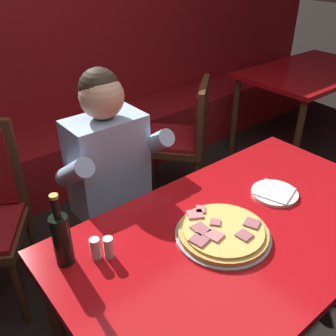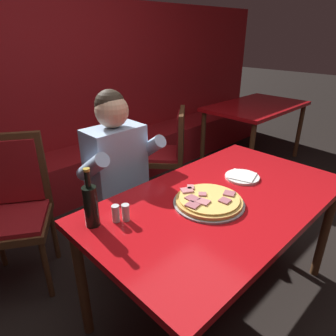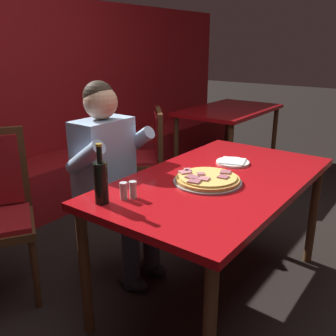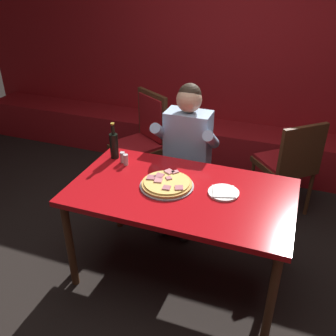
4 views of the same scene
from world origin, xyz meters
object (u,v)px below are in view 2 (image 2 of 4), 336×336
pizza (209,201)px  beer_bottle (91,205)px  plate_white_paper (242,177)px  diner_seated_blue_shirt (124,179)px  dining_chair_near_right (168,150)px  dining_chair_by_booth (13,203)px  main_dining_table (221,209)px  background_dining_table (256,112)px  shaker_parmesan (126,213)px  shaker_black_pepper (116,214)px

pizza → beer_bottle: (-0.54, 0.26, 0.09)m
plate_white_paper → diner_seated_blue_shirt: diner_seated_blue_shirt is taller
plate_white_paper → dining_chair_near_right: dining_chair_near_right is taller
diner_seated_blue_shirt → dining_chair_by_booth: bearing=142.4°
pizza → diner_seated_blue_shirt: size_ratio=0.29×
main_dining_table → diner_seated_blue_shirt: 0.67m
diner_seated_blue_shirt → dining_chair_near_right: 0.97m
dining_chair_near_right → dining_chair_by_booth: dining_chair_by_booth is taller
dining_chair_by_booth → background_dining_table: size_ratio=0.76×
dining_chair_by_booth → background_dining_table: bearing=-0.8°
main_dining_table → pizza: size_ratio=4.05×
main_dining_table → pizza: pizza is taller
pizza → shaker_parmesan: shaker_parmesan is taller
diner_seated_blue_shirt → main_dining_table: bearing=-74.3°
main_dining_table → plate_white_paper: (0.28, 0.06, 0.09)m
shaker_black_pepper → dining_chair_near_right: size_ratio=0.09×
shaker_parmesan → diner_seated_blue_shirt: (0.33, 0.46, -0.10)m
dining_chair_by_booth → background_dining_table: dining_chair_by_booth is taller
main_dining_table → dining_chair_by_booth: bearing=124.8°
diner_seated_blue_shirt → background_dining_table: 2.37m
main_dining_table → dining_chair_by_booth: dining_chair_by_booth is taller
main_dining_table → shaker_black_pepper: (-0.55, 0.22, 0.12)m
shaker_parmesan → beer_bottle: bearing=149.8°
plate_white_paper → dining_chair_near_right: bearing=69.9°
dining_chair_near_right → pizza: bearing=-125.3°
main_dining_table → dining_chair_near_right: dining_chair_near_right is taller
diner_seated_blue_shirt → pizza: bearing=-83.3°
main_dining_table → background_dining_table: bearing=26.1°
main_dining_table → diner_seated_blue_shirt: (-0.18, 0.65, 0.02)m
main_dining_table → beer_bottle: bearing=157.0°
pizza → beer_bottle: bearing=153.9°
diner_seated_blue_shirt → dining_chair_by_booth: size_ratio=1.26×
beer_bottle → dining_chair_near_right: (1.31, 0.83, -0.31)m
beer_bottle → background_dining_table: bearing=15.6°
shaker_black_pepper → shaker_parmesan: 0.05m
dining_chair_near_right → dining_chair_by_booth: size_ratio=0.93×
main_dining_table → background_dining_table: same height
plate_white_paper → background_dining_table: size_ratio=0.16×
shaker_parmesan → main_dining_table: bearing=-20.9°
plate_white_paper → dining_chair_near_right: size_ratio=0.22×
shaker_parmesan → dining_chair_near_right: size_ratio=0.09×
diner_seated_blue_shirt → background_dining_table: size_ratio=0.96×
pizza → dining_chair_by_booth: bearing=121.0°
main_dining_table → shaker_black_pepper: shaker_black_pepper is taller
shaker_black_pepper → diner_seated_blue_shirt: bearing=49.7°
plate_white_paper → diner_seated_blue_shirt: 0.76m
shaker_parmesan → dining_chair_by_booth: (-0.25, 0.90, -0.22)m
main_dining_table → background_dining_table: size_ratio=1.14×
main_dining_table → shaker_black_pepper: size_ratio=17.66×
dining_chair_by_booth → diner_seated_blue_shirt: bearing=-37.6°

